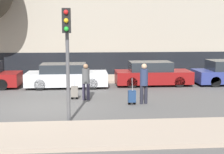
{
  "coord_description": "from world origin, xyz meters",
  "views": [
    {
      "loc": [
        1.67,
        -12.84,
        3.18
      ],
      "look_at": [
        2.88,
        1.8,
        0.95
      ],
      "focal_mm": 50.0,
      "sensor_mm": 36.0,
      "label": 1
    }
  ],
  "objects_px": {
    "trolley_right": "(132,96)",
    "traffic_light": "(67,43)",
    "parked_car_2": "(152,74)",
    "trolley_left": "(75,92)",
    "pedestrian_left": "(86,80)",
    "parked_bicycle": "(143,72)",
    "parked_car_1": "(66,76)",
    "pedestrian_right": "(144,81)"
  },
  "relations": [
    {
      "from": "trolley_left",
      "to": "traffic_light",
      "type": "bearing_deg",
      "value": -91.07
    },
    {
      "from": "parked_car_1",
      "to": "trolley_right",
      "type": "relative_size",
      "value": 3.85
    },
    {
      "from": "trolley_right",
      "to": "parked_bicycle",
      "type": "distance_m",
      "value": 6.96
    },
    {
      "from": "trolley_right",
      "to": "parked_bicycle",
      "type": "height_order",
      "value": "trolley_right"
    },
    {
      "from": "parked_bicycle",
      "to": "trolley_right",
      "type": "bearing_deg",
      "value": -104.0
    },
    {
      "from": "traffic_light",
      "to": "trolley_left",
      "type": "bearing_deg",
      "value": 88.93
    },
    {
      "from": "pedestrian_right",
      "to": "traffic_light",
      "type": "bearing_deg",
      "value": -154.28
    },
    {
      "from": "trolley_left",
      "to": "traffic_light",
      "type": "relative_size",
      "value": 0.3
    },
    {
      "from": "parked_car_1",
      "to": "pedestrian_left",
      "type": "bearing_deg",
      "value": -71.56
    },
    {
      "from": "pedestrian_left",
      "to": "parked_car_2",
      "type": "bearing_deg",
      "value": 58.43
    },
    {
      "from": "pedestrian_right",
      "to": "traffic_light",
      "type": "distance_m",
      "value": 4.38
    },
    {
      "from": "parked_car_2",
      "to": "pedestrian_left",
      "type": "xyz_separation_m",
      "value": [
        -3.82,
        -3.5,
        0.29
      ]
    },
    {
      "from": "pedestrian_left",
      "to": "trolley_left",
      "type": "height_order",
      "value": "pedestrian_left"
    },
    {
      "from": "pedestrian_left",
      "to": "traffic_light",
      "type": "xyz_separation_m",
      "value": [
        -0.6,
        -3.55,
        1.82
      ]
    },
    {
      "from": "parked_car_2",
      "to": "traffic_light",
      "type": "bearing_deg",
      "value": -122.05
    },
    {
      "from": "pedestrian_left",
      "to": "pedestrian_right",
      "type": "relative_size",
      "value": 0.94
    },
    {
      "from": "pedestrian_left",
      "to": "pedestrian_right",
      "type": "bearing_deg",
      "value": -5.83
    },
    {
      "from": "parked_car_1",
      "to": "trolley_right",
      "type": "distance_m",
      "value": 5.37
    },
    {
      "from": "trolley_right",
      "to": "traffic_light",
      "type": "bearing_deg",
      "value": -136.44
    },
    {
      "from": "trolley_left",
      "to": "parked_car_1",
      "type": "bearing_deg",
      "value": 100.25
    },
    {
      "from": "parked_car_1",
      "to": "pedestrian_right",
      "type": "bearing_deg",
      "value": -50.05
    },
    {
      "from": "parked_car_2",
      "to": "pedestrian_left",
      "type": "height_order",
      "value": "pedestrian_left"
    },
    {
      "from": "pedestrian_left",
      "to": "trolley_left",
      "type": "distance_m",
      "value": 0.8
    },
    {
      "from": "parked_car_2",
      "to": "pedestrian_left",
      "type": "relative_size",
      "value": 2.61
    },
    {
      "from": "trolley_left",
      "to": "traffic_light",
      "type": "height_order",
      "value": "traffic_light"
    },
    {
      "from": "traffic_light",
      "to": "pedestrian_right",
      "type": "bearing_deg",
      "value": 39.68
    },
    {
      "from": "pedestrian_left",
      "to": "parked_car_1",
      "type": "bearing_deg",
      "value": 124.34
    },
    {
      "from": "traffic_light",
      "to": "parked_car_2",
      "type": "bearing_deg",
      "value": 57.95
    },
    {
      "from": "pedestrian_left",
      "to": "trolley_left",
      "type": "bearing_deg",
      "value": -179.94
    },
    {
      "from": "trolley_left",
      "to": "pedestrian_right",
      "type": "relative_size",
      "value": 0.66
    },
    {
      "from": "trolley_left",
      "to": "traffic_light",
      "type": "distance_m",
      "value": 4.41
    },
    {
      "from": "parked_bicycle",
      "to": "parked_car_2",
      "type": "bearing_deg",
      "value": -85.13
    },
    {
      "from": "parked_car_1",
      "to": "traffic_light",
      "type": "xyz_separation_m",
      "value": [
        0.5,
        -6.84,
        2.13
      ]
    },
    {
      "from": "pedestrian_left",
      "to": "trolley_left",
      "type": "xyz_separation_m",
      "value": [
        -0.53,
        0.15,
        -0.58
      ]
    },
    {
      "from": "trolley_left",
      "to": "pedestrian_right",
      "type": "distance_m",
      "value": 3.29
    },
    {
      "from": "pedestrian_left",
      "to": "traffic_light",
      "type": "distance_m",
      "value": 4.04
    },
    {
      "from": "trolley_left",
      "to": "pedestrian_right",
      "type": "xyz_separation_m",
      "value": [
        3.02,
        -1.14,
        0.64
      ]
    },
    {
      "from": "pedestrian_left",
      "to": "trolley_right",
      "type": "xyz_separation_m",
      "value": [
        1.95,
        -1.12,
        -0.57
      ]
    },
    {
      "from": "trolley_right",
      "to": "pedestrian_left",
      "type": "bearing_deg",
      "value": 150.09
    },
    {
      "from": "trolley_left",
      "to": "trolley_right",
      "type": "relative_size",
      "value": 0.99
    },
    {
      "from": "parked_car_1",
      "to": "pedestrian_left",
      "type": "height_order",
      "value": "pedestrian_left"
    },
    {
      "from": "pedestrian_right",
      "to": "parked_car_2",
      "type": "bearing_deg",
      "value": 59.56
    }
  ]
}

